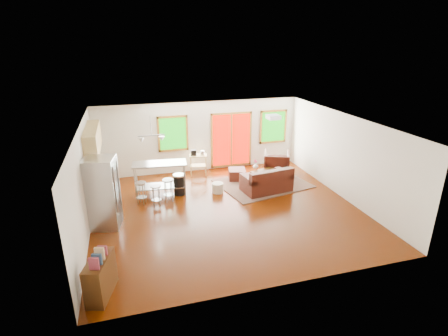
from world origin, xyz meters
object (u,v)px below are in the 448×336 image
object	(u,v)px
refrigerator	(103,193)
coffee_table	(266,173)
kitchen_cart	(198,158)
rug	(262,183)
armchair	(276,162)
loveseat	(267,182)
ottoman	(237,174)
island	(160,173)

from	to	relation	value
refrigerator	coffee_table	bearing A→B (deg)	28.87
kitchen_cart	refrigerator	bearing A→B (deg)	-136.27
rug	armchair	distance (m)	1.24
coffee_table	armchair	distance (m)	0.91
loveseat	ottoman	bearing A→B (deg)	107.83
ottoman	island	xyz separation A→B (m)	(-2.73, -0.51, 0.54)
armchair	island	size ratio (longest dim) A/B	0.53
armchair	island	distance (m)	4.35
rug	coffee_table	world-z (taller)	coffee_table
coffee_table	refrigerator	size ratio (longest dim) A/B	0.58
armchair	kitchen_cart	xyz separation A→B (m)	(-2.80, 0.68, 0.19)
refrigerator	armchair	bearing A→B (deg)	32.27
ottoman	kitchen_cart	xyz separation A→B (m)	(-1.23, 0.84, 0.46)
loveseat	kitchen_cart	world-z (taller)	kitchen_cart
coffee_table	loveseat	bearing A→B (deg)	-110.37
coffee_table	refrigerator	world-z (taller)	refrigerator
kitchen_cart	rug	bearing A→B (deg)	-36.84
ottoman	kitchen_cart	distance (m)	1.56
armchair	island	bearing A→B (deg)	32.13
loveseat	coffee_table	world-z (taller)	loveseat
island	ottoman	bearing A→B (deg)	10.58
island	rug	bearing A→B (deg)	-1.98
rug	ottoman	bearing A→B (deg)	138.91
ottoman	loveseat	bearing A→B (deg)	-63.95
ottoman	refrigerator	bearing A→B (deg)	-153.72
rug	ottoman	xyz separation A→B (m)	(-0.72, 0.63, 0.18)
loveseat	ottoman	world-z (taller)	loveseat
coffee_table	island	size ratio (longest dim) A/B	0.64
armchair	island	world-z (taller)	island
ottoman	island	size ratio (longest dim) A/B	0.33
ottoman	coffee_table	bearing A→B (deg)	-26.59
rug	refrigerator	size ratio (longest dim) A/B	1.51
armchair	ottoman	world-z (taller)	armchair
refrigerator	kitchen_cart	world-z (taller)	refrigerator
loveseat	armchair	world-z (taller)	armchair
loveseat	refrigerator	size ratio (longest dim) A/B	0.87
refrigerator	island	world-z (taller)	refrigerator
loveseat	refrigerator	world-z (taller)	refrigerator
coffee_table	kitchen_cart	size ratio (longest dim) A/B	1.15
coffee_table	ottoman	bearing A→B (deg)	153.41
rug	loveseat	world-z (taller)	loveseat
coffee_table	armchair	world-z (taller)	armchair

